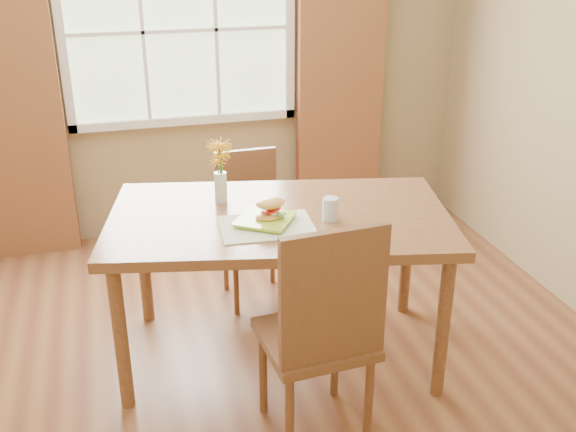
# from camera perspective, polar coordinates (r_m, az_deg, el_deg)

# --- Properties ---
(room) EXTENTS (4.24, 3.84, 2.74)m
(room) POSITION_cam_1_polar(r_m,az_deg,el_deg) (3.06, -4.79, 7.64)
(room) COLOR brown
(room) RESTS_ON ground
(window) EXTENTS (1.62, 0.06, 1.32)m
(window) POSITION_cam_1_polar(r_m,az_deg,el_deg) (4.85, -9.17, 15.23)
(window) COLOR beige
(window) RESTS_ON room
(curtain_left) EXTENTS (0.65, 0.08, 2.20)m
(curtain_left) POSITION_cam_1_polar(r_m,az_deg,el_deg) (4.84, -22.50, 8.91)
(curtain_left) COLOR maroon
(curtain_left) RESTS_ON room
(curtain_right) EXTENTS (0.65, 0.08, 2.20)m
(curtain_right) POSITION_cam_1_polar(r_m,az_deg,el_deg) (5.09, 4.46, 11.27)
(curtain_right) COLOR maroon
(curtain_right) RESTS_ON room
(dining_table) EXTENTS (1.87, 1.29, 0.84)m
(dining_table) POSITION_cam_1_polar(r_m,az_deg,el_deg) (3.43, -0.72, -1.17)
(dining_table) COLOR brown
(dining_table) RESTS_ON room
(chair_near) EXTENTS (0.49, 0.49, 1.11)m
(chair_near) POSITION_cam_1_polar(r_m,az_deg,el_deg) (2.90, 3.04, -9.49)
(chair_near) COLOR brown
(chair_near) RESTS_ON room
(chair_far) EXTENTS (0.39, 0.39, 0.92)m
(chair_far) POSITION_cam_1_polar(r_m,az_deg,el_deg) (4.15, -3.16, -0.30)
(chair_far) COLOR brown
(chair_far) RESTS_ON room
(placemat) EXTENTS (0.47, 0.36, 0.01)m
(placemat) POSITION_cam_1_polar(r_m,az_deg,el_deg) (3.26, -1.80, -0.88)
(placemat) COLOR beige
(placemat) RESTS_ON dining_table
(plate) EXTENTS (0.35, 0.35, 0.01)m
(plate) POSITION_cam_1_polar(r_m,az_deg,el_deg) (3.30, -1.97, -0.40)
(plate) COLOR #A6D635
(plate) RESTS_ON placemat
(croissant_sandwich) EXTENTS (0.16, 0.12, 0.11)m
(croissant_sandwich) POSITION_cam_1_polar(r_m,az_deg,el_deg) (3.27, -1.51, 0.56)
(croissant_sandwich) COLOR #F6CD54
(croissant_sandwich) RESTS_ON plate
(water_glass) EXTENTS (0.08, 0.08, 0.12)m
(water_glass) POSITION_cam_1_polar(r_m,az_deg,el_deg) (3.32, 3.60, 0.57)
(water_glass) COLOR silver
(water_glass) RESTS_ON dining_table
(flower_vase) EXTENTS (0.14, 0.14, 0.34)m
(flower_vase) POSITION_cam_1_polar(r_m,az_deg,el_deg) (3.49, -5.79, 4.41)
(flower_vase) COLOR silver
(flower_vase) RESTS_ON dining_table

